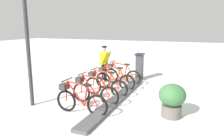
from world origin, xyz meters
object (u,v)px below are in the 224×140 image
payment_kiosk (140,66)px  lamp_post (26,22)px  bike_docked_1 (113,79)px  bike_docked_2 (104,85)px  planter_bush (172,99)px  worker_near_rack (104,62)px  bike_docked_3 (93,91)px  bike_docked_4 (79,100)px  bike_docked_0 (121,75)px

payment_kiosk → lamp_post: bearing=63.0°
lamp_post → bike_docked_1: bearing=-123.9°
bike_docked_2 → planter_bush: bike_docked_2 is taller
worker_near_rack → lamp_post: (0.94, 3.66, 1.76)m
bike_docked_1 → bike_docked_3: 1.79m
bike_docked_3 → bike_docked_2: bearing=-90.0°
bike_docked_4 → worker_near_rack: worker_near_rack is taller
bike_docked_2 → bike_docked_4: same height
bike_docked_0 → bike_docked_2: same height
payment_kiosk → planter_bush: (-1.98, 3.85, -0.12)m
bike_docked_1 → bike_docked_2: 0.89m
bike_docked_2 → worker_near_rack: 2.13m
bike_docked_0 → bike_docked_4: same height
worker_near_rack → bike_docked_0: bearing=172.9°
bike_docked_0 → worker_near_rack: (0.85, -0.11, 0.48)m
bike_docked_1 → bike_docked_0: bearing=-90.0°
worker_near_rack → planter_bush: 4.46m
bike_docked_4 → lamp_post: lamp_post is taller
bike_docked_1 → bike_docked_3: (0.00, 1.79, 0.00)m
bike_docked_3 → bike_docked_4: bearing=90.0°
worker_near_rack → bike_docked_2: bearing=114.1°
payment_kiosk → planter_bush: size_ratio=1.32×
bike_docked_0 → lamp_post: 4.57m
bike_docked_0 → bike_docked_2: (0.00, 1.79, 0.00)m
bike_docked_4 → planter_bush: size_ratio=1.77×
payment_kiosk → bike_docked_4: bearing=83.0°
bike_docked_4 → worker_near_rack: size_ratio=1.04×
payment_kiosk → bike_docked_0: payment_kiosk is taller
bike_docked_2 → planter_bush: 2.73m
bike_docked_2 → lamp_post: (1.79, 1.77, 2.24)m
lamp_post → planter_bush: lamp_post is taller
bike_docked_2 → bike_docked_3: (0.00, 0.89, 0.00)m
bike_docked_1 → lamp_post: bearing=56.1°
bike_docked_2 → worker_near_rack: size_ratio=1.04×
payment_kiosk → bike_docked_0: bearing=62.2°
bike_docked_0 → bike_docked_3: (0.00, 2.68, 0.00)m
payment_kiosk → bike_docked_1: bearing=73.9°
worker_near_rack → bike_docked_1: bearing=130.3°
bike_docked_4 → planter_bush: bearing=-162.5°
payment_kiosk → bike_docked_1: 2.07m
bike_docked_3 → worker_near_rack: bearing=-73.1°
bike_docked_3 → planter_bush: bearing=178.0°
planter_bush → bike_docked_1: bearing=-36.3°
bike_docked_0 → lamp_post: bearing=63.3°
bike_docked_4 → lamp_post: (1.79, -0.02, 2.24)m
bike_docked_2 → bike_docked_4: size_ratio=1.00×
bike_docked_1 → bike_docked_4: 2.68m
payment_kiosk → worker_near_rack: 1.74m
payment_kiosk → bike_docked_2: size_ratio=0.74×
bike_docked_1 → planter_bush: size_ratio=1.77×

